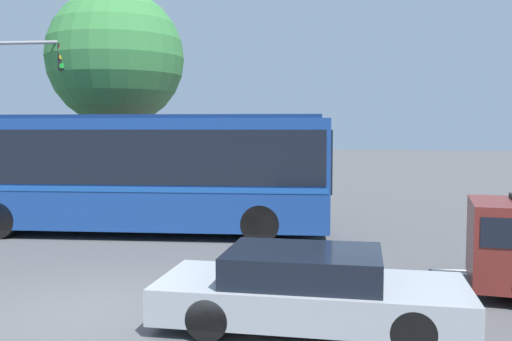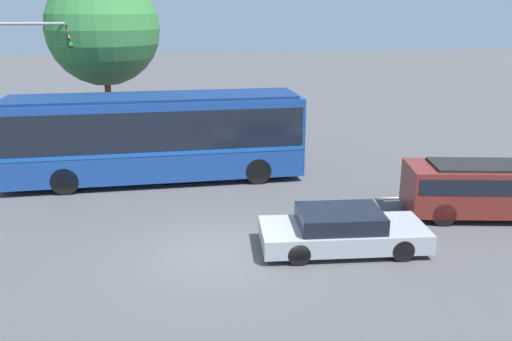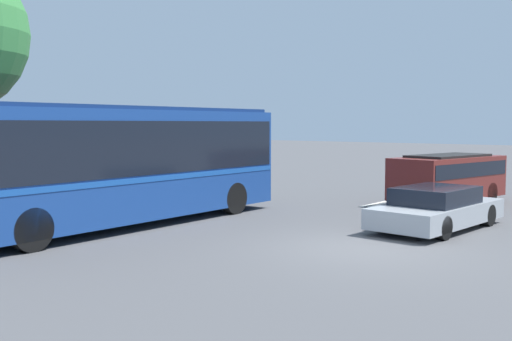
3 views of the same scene
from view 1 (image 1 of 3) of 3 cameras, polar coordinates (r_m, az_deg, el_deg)
ground_plane at (r=9.86m, az=-15.96°, el=-13.40°), size 140.00×140.00×0.00m
city_bus at (r=16.44m, az=-12.56°, el=0.40°), size 11.29×2.77×3.32m
sedan_foreground at (r=8.73m, az=5.33°, el=-11.78°), size 4.68×2.22×1.15m
flowering_hedge at (r=20.54m, az=-5.99°, el=-1.78°), size 8.37×1.43×1.65m
street_tree_left at (r=22.18m, az=-13.83°, el=10.82°), size 5.04×5.04×8.08m
lane_stripe_near at (r=12.92m, az=22.44°, el=-9.30°), size 2.40×0.16×0.01m
lane_stripe_mid at (r=12.75m, az=23.47°, el=-9.51°), size 2.40×0.16×0.01m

